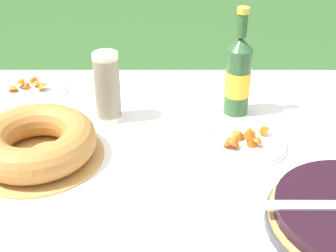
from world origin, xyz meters
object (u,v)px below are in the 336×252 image
object	(u,v)px
bundt_cake	(37,142)
snack_plate_right	(246,142)
cider_bottle_green	(239,76)
cup_stack	(108,87)
snack_plate_far	(32,88)

from	to	relation	value
bundt_cake	snack_plate_right	xyz separation A→B (m)	(0.53, 0.06, -0.03)
cider_bottle_green	snack_plate_right	world-z (taller)	cider_bottle_green
cup_stack	cider_bottle_green	world-z (taller)	cider_bottle_green
cider_bottle_green	snack_plate_right	distance (m)	0.21
snack_plate_right	snack_plate_far	xyz separation A→B (m)	(-0.64, 0.32, -0.00)
cider_bottle_green	snack_plate_far	bearing A→B (deg)	167.95
bundt_cake	snack_plate_right	distance (m)	0.53
snack_plate_far	cup_stack	bearing A→B (deg)	-32.90
bundt_cake	cider_bottle_green	bearing A→B (deg)	24.50
cup_stack	snack_plate_far	world-z (taller)	cup_stack
cider_bottle_green	snack_plate_far	size ratio (longest dim) A/B	1.34
snack_plate_right	bundt_cake	bearing A→B (deg)	-174.01
bundt_cake	cup_stack	world-z (taller)	cup_stack
cup_stack	snack_plate_far	distance (m)	0.34
cup_stack	snack_plate_right	xyz separation A→B (m)	(0.37, -0.15, -0.09)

